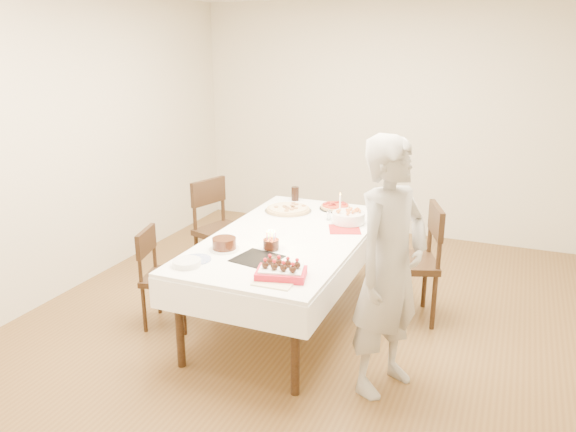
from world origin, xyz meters
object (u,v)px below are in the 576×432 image
at_px(chair_left_savory, 225,232).
at_px(taper_candle, 340,206).
at_px(chair_right_savory, 407,262).
at_px(pizza_white, 288,209).
at_px(cola_glass, 295,194).
at_px(strawberry_box, 281,272).
at_px(pasta_bowl, 348,217).
at_px(dining_table, 288,279).
at_px(birthday_cake, 271,240).
at_px(pizza_pepperoni, 335,207).
at_px(chair_left_dessert, 169,277).
at_px(layer_cake, 224,244).
at_px(person, 390,268).

height_order(chair_left_savory, taper_candle, taper_candle).
distance_m(chair_right_savory, pizza_white, 1.18).
xyz_separation_m(cola_glass, strawberry_box, (0.61, -1.77, -0.03)).
relative_size(pasta_bowl, cola_glass, 2.07).
height_order(dining_table, chair_left_savory, chair_left_savory).
relative_size(pizza_white, birthday_cake, 3.25).
distance_m(chair_left_savory, pizza_white, 0.70).
bearing_deg(dining_table, pizza_pepperoni, 82.01).
bearing_deg(pizza_white, chair_left_savory, -174.69).
xyz_separation_m(chair_right_savory, chair_left_dessert, (-1.75, -0.85, -0.09)).
relative_size(chair_left_dessert, pizza_white, 1.90).
height_order(layer_cake, birthday_cake, birthday_cake).
distance_m(pizza_white, layer_cake, 1.09).
bearing_deg(chair_right_savory, pizza_pepperoni, 131.18).
height_order(pizza_white, pasta_bowl, pasta_bowl).
xyz_separation_m(chair_left_dessert, strawberry_box, (1.15, -0.37, 0.38)).
bearing_deg(pasta_bowl, dining_table, -125.99).
bearing_deg(chair_left_dessert, person, 159.62).
distance_m(dining_table, pizza_white, 0.77).
xyz_separation_m(dining_table, person, (0.95, -0.61, 0.48)).
bearing_deg(dining_table, person, -32.39).
distance_m(pizza_pepperoni, cola_glass, 0.47).
bearing_deg(pasta_bowl, birthday_cake, -113.04).
distance_m(pizza_white, taper_candle, 0.52).
xyz_separation_m(chair_left_savory, taper_candle, (1.14, 0.01, 0.38)).
height_order(chair_left_dessert, cola_glass, cola_glass).
relative_size(pizza_pepperoni, birthday_cake, 2.19).
bearing_deg(chair_right_savory, birthday_cake, -158.84).
relative_size(pizza_pepperoni, layer_cake, 1.28).
relative_size(dining_table, taper_candle, 8.57).
relative_size(pizza_white, cola_glass, 3.20).
distance_m(person, taper_candle, 1.36).
relative_size(person, strawberry_box, 5.28).
xyz_separation_m(person, strawberry_box, (-0.68, -0.18, -0.07)).
distance_m(person, cola_glass, 2.05).
bearing_deg(pasta_bowl, cola_glass, 144.30).
bearing_deg(pizza_pepperoni, layer_cake, -108.20).
bearing_deg(cola_glass, dining_table, -71.31).
bearing_deg(person, chair_left_dessert, 108.47).
bearing_deg(chair_left_savory, pasta_bowl, -165.95).
xyz_separation_m(chair_left_savory, layer_cake, (0.57, -1.03, 0.30)).
bearing_deg(person, chair_right_savory, 27.92).
distance_m(pizza_white, strawberry_box, 1.49).
distance_m(chair_left_dessert, taper_candle, 1.56).
bearing_deg(strawberry_box, pizza_pepperoni, 95.50).
distance_m(pizza_pepperoni, strawberry_box, 1.65).
xyz_separation_m(pasta_bowl, birthday_cake, (-0.35, -0.83, 0.03)).
bearing_deg(pizza_white, dining_table, -67.60).
bearing_deg(layer_cake, chair_left_savory, 118.95).
bearing_deg(strawberry_box, chair_left_dessert, 162.29).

